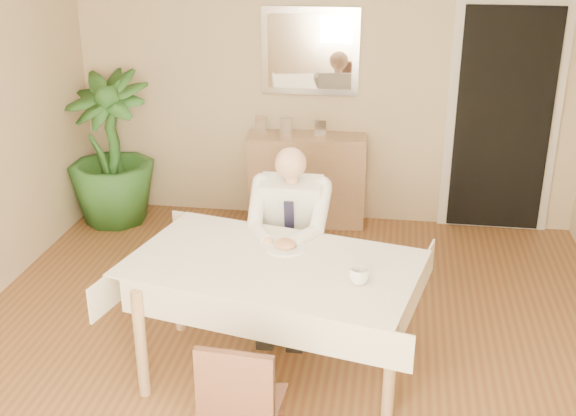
% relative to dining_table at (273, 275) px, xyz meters
% --- Properties ---
extents(room, '(5.00, 5.02, 2.60)m').
position_rel_dining_table_xyz_m(room, '(0.03, 0.02, 0.63)').
color(room, brown).
rests_on(room, ground).
extents(doorway, '(0.96, 0.07, 2.10)m').
position_rel_dining_table_xyz_m(doorway, '(1.58, 2.49, 0.33)').
color(doorway, silver).
rests_on(doorway, ground).
extents(mirror, '(0.86, 0.04, 0.76)m').
position_rel_dining_table_xyz_m(mirror, '(-0.11, 2.49, 0.88)').
color(mirror, silver).
rests_on(mirror, room).
extents(dining_table, '(1.93, 1.38, 0.75)m').
position_rel_dining_table_xyz_m(dining_table, '(0.00, 0.00, 0.00)').
color(dining_table, '#A87F57').
rests_on(dining_table, ground).
extents(chair_far, '(0.43, 0.43, 0.84)m').
position_rel_dining_table_xyz_m(chair_far, '(0.00, 0.87, -0.20)').
color(chair_far, '#3E241A').
rests_on(chair_far, ground).
extents(chair_near, '(0.41, 0.41, 0.81)m').
position_rel_dining_table_xyz_m(chair_near, '(-0.00, -0.94, -0.22)').
color(chair_near, '#3E241A').
rests_on(chair_near, ground).
extents(seated_man, '(0.48, 0.72, 1.24)m').
position_rel_dining_table_xyz_m(seated_man, '(0.00, 0.59, 0.02)').
color(seated_man, white).
rests_on(seated_man, ground).
extents(plate, '(0.26, 0.26, 0.02)m').
position_rel_dining_table_xyz_m(plate, '(0.04, 0.20, 0.09)').
color(plate, white).
rests_on(plate, dining_table).
extents(food, '(0.14, 0.14, 0.06)m').
position_rel_dining_table_xyz_m(food, '(0.04, 0.20, 0.11)').
color(food, '#9B6742').
rests_on(food, dining_table).
extents(knife, '(0.01, 0.13, 0.01)m').
position_rel_dining_table_xyz_m(knife, '(0.08, 0.14, 0.11)').
color(knife, silver).
rests_on(knife, dining_table).
extents(fork, '(0.01, 0.13, 0.01)m').
position_rel_dining_table_xyz_m(fork, '(0.00, 0.14, 0.11)').
color(fork, silver).
rests_on(fork, dining_table).
extents(coffee_mug, '(0.12, 0.12, 0.09)m').
position_rel_dining_table_xyz_m(coffee_mug, '(0.52, -0.18, 0.13)').
color(coffee_mug, white).
rests_on(coffee_mug, dining_table).
extents(sideboard, '(1.07, 0.45, 0.84)m').
position_rel_dining_table_xyz_m(sideboard, '(-0.11, 2.34, -0.25)').
color(sideboard, '#A87F57').
rests_on(sideboard, ground).
extents(photo_frame_left, '(0.10, 0.02, 0.14)m').
position_rel_dining_table_xyz_m(photo_frame_left, '(-0.54, 2.43, 0.24)').
color(photo_frame_left, silver).
rests_on(photo_frame_left, sideboard).
extents(photo_frame_center, '(0.10, 0.02, 0.14)m').
position_rel_dining_table_xyz_m(photo_frame_center, '(-0.30, 2.38, 0.24)').
color(photo_frame_center, silver).
rests_on(photo_frame_center, sideboard).
extents(photo_frame_right, '(0.10, 0.02, 0.14)m').
position_rel_dining_table_xyz_m(photo_frame_right, '(0.01, 2.37, 0.24)').
color(photo_frame_right, silver).
rests_on(photo_frame_right, sideboard).
extents(potted_palm, '(0.90, 0.90, 1.39)m').
position_rel_dining_table_xyz_m(potted_palm, '(-1.87, 2.11, 0.02)').
color(potted_palm, '#23511D').
rests_on(potted_palm, ground).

